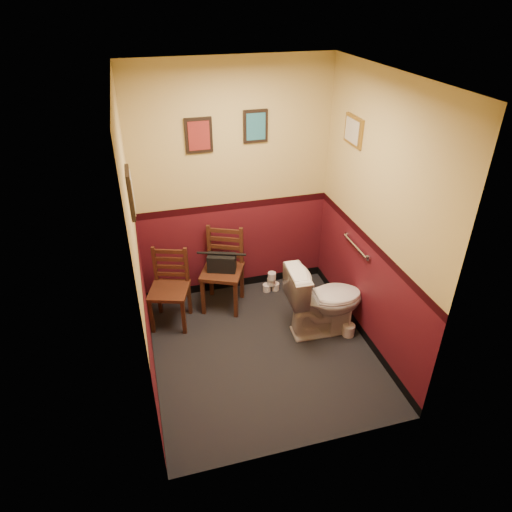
# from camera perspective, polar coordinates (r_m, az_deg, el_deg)

# --- Properties ---
(floor) EXTENTS (2.20, 2.40, 0.00)m
(floor) POSITION_cam_1_polar(r_m,az_deg,el_deg) (4.85, 0.80, -11.65)
(floor) COLOR black
(floor) RESTS_ON ground
(ceiling) EXTENTS (2.20, 2.40, 0.00)m
(ceiling) POSITION_cam_1_polar(r_m,az_deg,el_deg) (3.61, 1.13, 21.61)
(ceiling) COLOR silver
(ceiling) RESTS_ON ground
(wall_back) EXTENTS (2.20, 0.00, 2.70)m
(wall_back) POSITION_cam_1_polar(r_m,az_deg,el_deg) (5.11, -2.85, 8.71)
(wall_back) COLOR #50111A
(wall_back) RESTS_ON ground
(wall_front) EXTENTS (2.20, 0.00, 2.70)m
(wall_front) POSITION_cam_1_polar(r_m,az_deg,el_deg) (3.12, 7.13, -7.82)
(wall_front) COLOR #50111A
(wall_front) RESTS_ON ground
(wall_left) EXTENTS (0.00, 2.40, 2.70)m
(wall_left) POSITION_cam_1_polar(r_m,az_deg,el_deg) (3.93, -14.65, 0.35)
(wall_left) COLOR #50111A
(wall_left) RESTS_ON ground
(wall_right) EXTENTS (0.00, 2.40, 2.70)m
(wall_right) POSITION_cam_1_polar(r_m,az_deg,el_deg) (4.46, 14.67, 4.18)
(wall_right) COLOR #50111A
(wall_right) RESTS_ON ground
(grab_bar) EXTENTS (0.05, 0.56, 0.06)m
(grab_bar) POSITION_cam_1_polar(r_m,az_deg,el_deg) (4.82, 12.35, 1.23)
(grab_bar) COLOR silver
(grab_bar) RESTS_ON wall_right
(framed_print_back_a) EXTENTS (0.28, 0.04, 0.36)m
(framed_print_back_a) POSITION_cam_1_polar(r_m,az_deg,el_deg) (4.83, -7.17, 14.73)
(framed_print_back_a) COLOR black
(framed_print_back_a) RESTS_ON wall_back
(framed_print_back_b) EXTENTS (0.26, 0.04, 0.34)m
(framed_print_back_b) POSITION_cam_1_polar(r_m,az_deg,el_deg) (4.94, -0.06, 15.91)
(framed_print_back_b) COLOR black
(framed_print_back_b) RESTS_ON wall_back
(framed_print_left) EXTENTS (0.04, 0.30, 0.38)m
(framed_print_left) POSITION_cam_1_polar(r_m,az_deg,el_deg) (3.80, -15.40, 7.63)
(framed_print_left) COLOR black
(framed_print_left) RESTS_ON wall_left
(framed_print_right) EXTENTS (0.04, 0.34, 0.28)m
(framed_print_right) POSITION_cam_1_polar(r_m,az_deg,el_deg) (4.69, 12.08, 15.08)
(framed_print_right) COLOR olive
(framed_print_right) RESTS_ON wall_right
(toilet) EXTENTS (0.84, 0.49, 0.81)m
(toilet) POSITION_cam_1_polar(r_m,az_deg,el_deg) (4.90, 8.53, -5.45)
(toilet) COLOR white
(toilet) RESTS_ON floor
(toilet_brush) EXTENTS (0.13, 0.13, 0.48)m
(toilet_brush) POSITION_cam_1_polar(r_m,az_deg,el_deg) (5.08, 11.50, -8.95)
(toilet_brush) COLOR silver
(toilet_brush) RESTS_ON floor
(chair_left) EXTENTS (0.51, 0.51, 0.87)m
(chair_left) POSITION_cam_1_polar(r_m,az_deg,el_deg) (5.05, -10.72, -4.01)
(chair_left) COLOR #4F2717
(chair_left) RESTS_ON floor
(chair_right) EXTENTS (0.58, 0.58, 0.94)m
(chair_right) POSITION_cam_1_polar(r_m,az_deg,el_deg) (5.22, -4.14, -1.69)
(chair_right) COLOR #4F2717
(chair_right) RESTS_ON floor
(handbag) EXTENTS (0.35, 0.25, 0.23)m
(handbag) POSITION_cam_1_polar(r_m,az_deg,el_deg) (5.12, -4.29, -0.82)
(handbag) COLOR black
(handbag) RESTS_ON chair_right
(tp_stack) EXTENTS (0.21, 0.13, 0.27)m
(tp_stack) POSITION_cam_1_polar(r_m,az_deg,el_deg) (5.62, 1.92, -3.38)
(tp_stack) COLOR silver
(tp_stack) RESTS_ON floor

